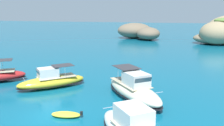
# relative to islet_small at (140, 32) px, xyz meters

# --- Properties ---
(ground_plane) EXTENTS (400.00, 400.00, 0.00)m
(ground_plane) POSITION_rel_islet_small_xyz_m (4.49, -66.24, -2.34)
(ground_plane) COLOR #0C5B7A
(islet_small) EXTENTS (18.33, 17.61, 5.33)m
(islet_small) POSITION_rel_islet_small_xyz_m (0.00, 0.00, 0.00)
(islet_small) COLOR #84755B
(islet_small) RESTS_ON ground
(motorboat_cream) EXTENTS (8.76, 9.30, 3.08)m
(motorboat_cream) POSITION_rel_islet_small_xyz_m (10.68, -59.59, -1.36)
(motorboat_cream) COLOR beige
(motorboat_cream) RESTS_ON ground
(motorboat_yellow) EXTENTS (7.63, 7.78, 2.63)m
(motorboat_yellow) POSITION_rel_islet_small_xyz_m (0.29, -58.81, -1.50)
(motorboat_yellow) COLOR yellow
(motorboat_yellow) RESTS_ON ground
(dinghy_tender) EXTENTS (2.87, 1.56, 0.58)m
(dinghy_tender) POSITION_rel_islet_small_xyz_m (6.04, -66.05, -2.11)
(dinghy_tender) COLOR yellow
(dinghy_tender) RESTS_ON ground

